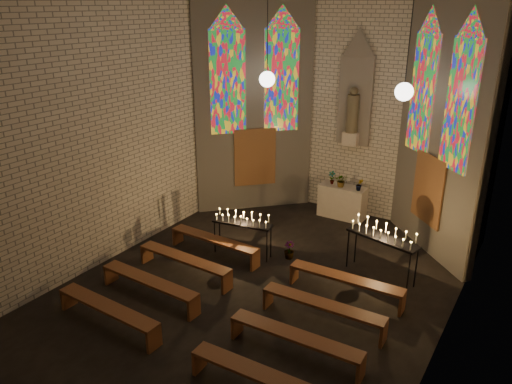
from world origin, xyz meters
TOP-DOWN VIEW (x-y plane):
  - floor at (0.00, 0.00)m, footprint 12.00×12.00m
  - room at (-0.00, 3.37)m, footprint 8.22×12.43m
  - altar at (0.00, 5.45)m, footprint 1.40×0.60m
  - flower_vase_left at (-0.39, 5.46)m, footprint 0.22×0.15m
  - flower_vase_center at (-0.04, 5.37)m, footprint 0.46×0.43m
  - flower_vase_right at (0.53, 5.36)m, footprint 0.25×0.23m
  - aisle_flower_pot at (-0.10, 2.26)m, footprint 0.31×0.31m
  - votive_stand_left at (-1.23, 1.79)m, footprint 1.60×0.64m
  - votive_stand_right at (2.18, 2.61)m, footprint 1.82×0.82m
  - pew_left_0 at (-1.82, 1.36)m, footprint 2.62×0.44m
  - pew_right_0 at (1.82, 1.36)m, footprint 2.62×0.44m
  - pew_left_1 at (-1.82, 0.16)m, footprint 2.62×0.44m
  - pew_right_1 at (1.82, 0.16)m, footprint 2.62×0.44m
  - pew_left_2 at (-1.82, -1.04)m, footprint 2.62×0.44m
  - pew_right_2 at (1.82, -1.04)m, footprint 2.62×0.44m
  - pew_left_3 at (-1.82, -2.24)m, footprint 2.62×0.44m
  - pew_right_3 at (1.82, -2.24)m, footprint 2.62×0.44m

SIDE VIEW (x-z plane):
  - floor at x=0.00m, z-range 0.00..0.00m
  - aisle_flower_pot at x=-0.10m, z-range 0.00..0.47m
  - pew_left_0 at x=-1.82m, z-range 0.16..0.66m
  - pew_right_0 at x=1.82m, z-range 0.16..0.66m
  - pew_left_1 at x=-1.82m, z-range 0.16..0.66m
  - pew_right_1 at x=1.82m, z-range 0.16..0.66m
  - pew_left_2 at x=-1.82m, z-range 0.16..0.66m
  - pew_right_2 at x=1.82m, z-range 0.16..0.66m
  - pew_left_3 at x=-1.82m, z-range 0.16..0.66m
  - pew_right_3 at x=1.82m, z-range 0.16..0.66m
  - altar at x=0.00m, z-range 0.00..1.00m
  - votive_stand_left at x=-1.23m, z-range 0.41..1.55m
  - votive_stand_right at x=2.18m, z-range 0.47..1.77m
  - flower_vase_right at x=0.53m, z-range 1.00..1.37m
  - flower_vase_left at x=-0.39m, z-range 1.00..1.41m
  - flower_vase_center at x=-0.04m, z-range 1.00..1.41m
  - room at x=0.00m, z-range 0.21..7.22m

